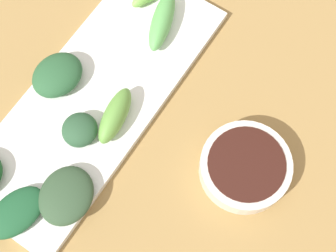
{
  "coord_description": "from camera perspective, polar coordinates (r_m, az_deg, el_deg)",
  "views": [
    {
      "loc": [
        -0.15,
        0.18,
        0.61
      ],
      "look_at": [
        -0.04,
        0.01,
        0.05
      ],
      "focal_mm": 52.73,
      "sensor_mm": 36.0,
      "label": 1
    }
  ],
  "objects": [
    {
      "name": "tabletop",
      "position": [
        0.65,
        -2.31,
        1.39
      ],
      "size": [
        2.1,
        2.1,
        0.02
      ],
      "primitive_type": "cube",
      "color": "#9D7C46",
      "rests_on": "ground"
    },
    {
      "name": "sauce_bowl",
      "position": [
        0.6,
        8.91,
        -4.67
      ],
      "size": [
        0.11,
        0.11,
        0.03
      ],
      "color": "silver",
      "rests_on": "tabletop"
    },
    {
      "name": "serving_plate",
      "position": [
        0.65,
        -8.31,
        3.27
      ],
      "size": [
        0.16,
        0.4,
        0.01
      ],
      "primitive_type": "cube",
      "color": "white",
      "rests_on": "tabletop"
    },
    {
      "name": "broccoli_stalk_0",
      "position": [
        0.67,
        -0.69,
        12.05
      ],
      "size": [
        0.06,
        0.1,
        0.03
      ],
      "primitive_type": "ellipsoid",
      "rotation": [
        0.0,
        0.0,
        0.33
      ],
      "color": "#5CAD57",
      "rests_on": "serving_plate"
    },
    {
      "name": "broccoli_leafy_2",
      "position": [
        0.65,
        -12.67,
        5.77
      ],
      "size": [
        0.07,
        0.08,
        0.03
      ],
      "primitive_type": "ellipsoid",
      "rotation": [
        0.0,
        0.0,
        -0.19
      ],
      "color": "#295934",
      "rests_on": "serving_plate"
    },
    {
      "name": "broccoli_stalk_3",
      "position": [
        0.61,
        -6.14,
        1.22
      ],
      "size": [
        0.04,
        0.08,
        0.03
      ],
      "primitive_type": "ellipsoid",
      "rotation": [
        0.0,
        0.0,
        0.2
      ],
      "color": "#639F42",
      "rests_on": "serving_plate"
    },
    {
      "name": "broccoli_leafy_4",
      "position": [
        0.6,
        -11.69,
        -7.88
      ],
      "size": [
        0.08,
        0.08,
        0.02
      ],
      "primitive_type": "ellipsoid",
      "rotation": [
        0.0,
        0.0,
        0.18
      ],
      "color": "#304B30",
      "rests_on": "serving_plate"
    },
    {
      "name": "broccoli_leafy_6",
      "position": [
        0.61,
        -10.16,
        -0.44
      ],
      "size": [
        0.05,
        0.05,
        0.03
      ],
      "primitive_type": "ellipsoid",
      "rotation": [
        0.0,
        0.0,
        0.25
      ],
      "color": "#2A5134",
      "rests_on": "serving_plate"
    },
    {
      "name": "broccoli_leafy_7",
      "position": [
        0.61,
        -17.15,
        -9.53
      ],
      "size": [
        0.06,
        0.08,
        0.02
      ],
      "primitive_type": "ellipsoid",
      "rotation": [
        0.0,
        0.0,
        -0.22
      ],
      "color": "#1C522E",
      "rests_on": "serving_plate"
    }
  ]
}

